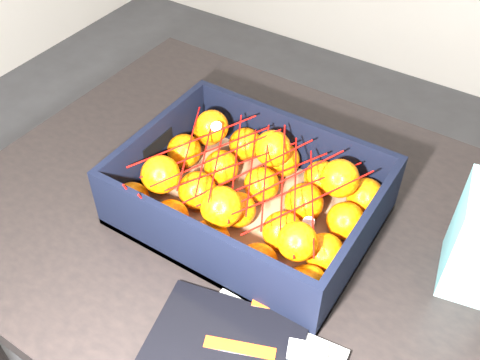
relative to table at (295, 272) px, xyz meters
The scene contains 5 objects.
table is the anchor object (origin of this frame).
produce_crate 0.17m from the table, behind, with size 0.41×0.31×0.12m.
clementine_heap 0.18m from the table, behind, with size 0.40×0.29×0.12m.
mesh_net 0.23m from the table, behind, with size 0.34×0.27×0.09m.
retail_carton 0.32m from the table, 15.72° to the left, with size 0.08×0.12×0.18m, color white.
Camera 1 is at (0.41, -0.58, 1.46)m, focal length 41.22 mm.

